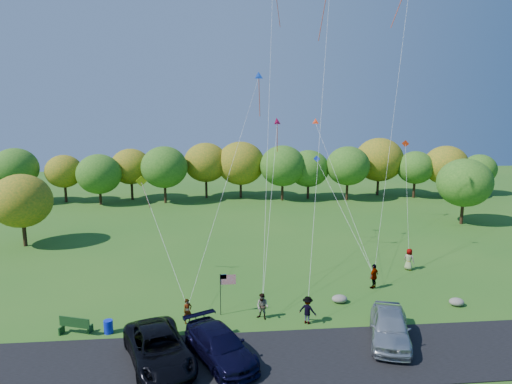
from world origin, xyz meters
The scene contains 17 objects.
ground centered at (0.00, 0.00, 0.00)m, with size 140.00×140.00×0.00m, color #275E1B.
asphalt_lane centered at (0.00, -4.00, 0.03)m, with size 44.00×6.00×0.06m, color black.
treeline centered at (0.44, 36.39, 4.82)m, with size 75.98×27.31×8.48m.
minivan_dark centered at (-6.95, -3.91, 0.92)m, with size 2.85×6.17×1.71m, color black.
minivan_navy centered at (-3.81, -3.85, 0.87)m, with size 2.26×5.56×1.61m, color black.
minivan_silver centered at (5.76, -2.82, 0.96)m, with size 2.13×5.29×1.80m, color #AFB4BA.
flyer_a centered at (-5.72, 0.62, 0.78)m, with size 0.57×0.37×1.57m, color #4C4C59.
flyer_b centered at (-1.08, 0.73, 0.83)m, with size 0.81×0.63×1.67m, color #4C4C59.
flyer_c centered at (1.62, -0.11, 0.87)m, with size 1.12×0.64×1.73m, color #4C4C59.
flyer_d centered at (7.60, 4.85, 0.93)m, with size 1.08×0.45×1.85m, color #4C4C59.
flyer_e centered at (11.77, 8.31, 0.89)m, with size 0.87×0.57×1.78m, color #4C4C59.
park_bench centered at (-12.21, -0.18, 0.58)m, with size 1.90×0.94×1.09m.
trash_barrel centered at (-10.31, -0.21, 0.40)m, with size 0.53×0.53×0.80m, color #0D21C4.
flag_assembly centered at (-3.37, 1.55, 2.08)m, with size 1.02×0.66×2.75m.
boulder_near centered at (4.42, 2.65, 0.26)m, with size 1.06×0.83×0.53m, color gray.
boulder_far centered at (12.11, 1.43, 0.26)m, with size 0.99×0.83×0.52m, color slate.
kites_aloft centered at (4.40, 13.95, 19.72)m, with size 22.52×11.54×18.52m.
Camera 1 is at (-4.02, -25.81, 13.18)m, focal length 32.00 mm.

